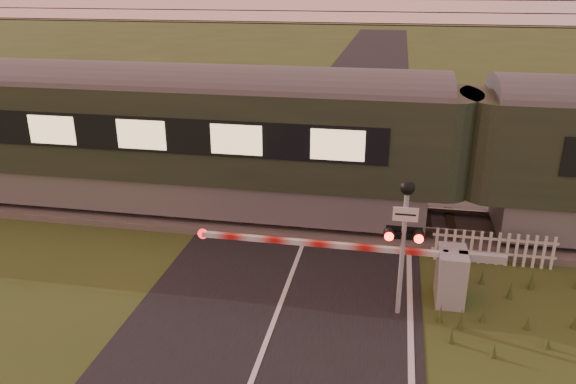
% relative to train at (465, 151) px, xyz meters
% --- Properties ---
extents(ground, '(160.00, 160.00, 0.00)m').
position_rel_train_xyz_m(ground, '(-4.05, -6.50, -2.30)').
color(ground, '#34461B').
rests_on(ground, ground).
extents(road, '(6.00, 140.00, 0.03)m').
position_rel_train_xyz_m(road, '(-4.04, -6.73, -2.29)').
color(road, black).
rests_on(road, ground).
extents(track_bed, '(140.00, 3.40, 0.39)m').
position_rel_train_xyz_m(track_bed, '(-4.05, 0.00, -2.23)').
color(track_bed, '#47423D').
rests_on(track_bed, ground).
extents(overhead_wires, '(120.00, 0.62, 0.62)m').
position_rel_train_xyz_m(overhead_wires, '(-4.05, 0.00, 3.43)').
color(overhead_wires, black).
rests_on(overhead_wires, ground).
extents(train, '(43.23, 2.98, 4.03)m').
position_rel_train_xyz_m(train, '(0.00, 0.00, 0.00)').
color(train, slate).
rests_on(train, ground).
extents(boom_gate, '(6.77, 0.92, 1.22)m').
position_rel_train_xyz_m(boom_gate, '(-0.76, -3.79, -1.63)').
color(boom_gate, gray).
rests_on(boom_gate, ground).
extents(crossing_signal, '(0.75, 0.33, 2.96)m').
position_rel_train_xyz_m(crossing_signal, '(-1.57, -4.53, -0.26)').
color(crossing_signal, gray).
rests_on(crossing_signal, ground).
extents(picket_fence, '(2.93, 0.07, 0.86)m').
position_rel_train_xyz_m(picket_fence, '(0.69, -1.89, -1.86)').
color(picket_fence, silver).
rests_on(picket_fence, ground).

